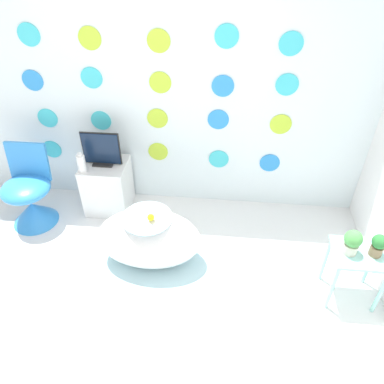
{
  "coord_description": "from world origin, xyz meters",
  "views": [
    {
      "loc": [
        0.64,
        -1.51,
        2.62
      ],
      "look_at": [
        0.41,
        0.81,
        0.78
      ],
      "focal_mm": 35.0,
      "sensor_mm": 36.0,
      "label": 1
    }
  ],
  "objects_px": {
    "tv": "(101,150)",
    "potted_plant_right": "(378,245)",
    "potted_plant_left": "(352,242)",
    "vase": "(81,163)",
    "chair": "(30,200)",
    "bathtub": "(149,238)"
  },
  "relations": [
    {
      "from": "vase",
      "to": "potted_plant_left",
      "type": "distance_m",
      "value": 2.46
    },
    {
      "from": "vase",
      "to": "potted_plant_left",
      "type": "bearing_deg",
      "value": -18.39
    },
    {
      "from": "tv",
      "to": "potted_plant_right",
      "type": "relative_size",
      "value": 1.97
    },
    {
      "from": "vase",
      "to": "tv",
      "type": "bearing_deg",
      "value": 39.49
    },
    {
      "from": "bathtub",
      "to": "potted_plant_left",
      "type": "bearing_deg",
      "value": -7.84
    },
    {
      "from": "potted_plant_left",
      "to": "potted_plant_right",
      "type": "bearing_deg",
      "value": -2.03
    },
    {
      "from": "tv",
      "to": "potted_plant_left",
      "type": "relative_size",
      "value": 1.81
    },
    {
      "from": "vase",
      "to": "potted_plant_right",
      "type": "height_order",
      "value": "vase"
    },
    {
      "from": "chair",
      "to": "potted_plant_left",
      "type": "height_order",
      "value": "chair"
    },
    {
      "from": "chair",
      "to": "vase",
      "type": "relative_size",
      "value": 4.09
    },
    {
      "from": "vase",
      "to": "potted_plant_right",
      "type": "bearing_deg",
      "value": -17.24
    },
    {
      "from": "vase",
      "to": "potted_plant_left",
      "type": "xyz_separation_m",
      "value": [
        2.33,
        -0.77,
        -0.02
      ]
    },
    {
      "from": "vase",
      "to": "potted_plant_right",
      "type": "distance_m",
      "value": 2.64
    },
    {
      "from": "tv",
      "to": "potted_plant_left",
      "type": "height_order",
      "value": "tv"
    },
    {
      "from": "tv",
      "to": "potted_plant_right",
      "type": "height_order",
      "value": "tv"
    },
    {
      "from": "tv",
      "to": "potted_plant_left",
      "type": "bearing_deg",
      "value": -22.81
    },
    {
      "from": "tv",
      "to": "vase",
      "type": "relative_size",
      "value": 1.88
    },
    {
      "from": "tv",
      "to": "potted_plant_left",
      "type": "distance_m",
      "value": 2.35
    },
    {
      "from": "tv",
      "to": "potted_plant_right",
      "type": "bearing_deg",
      "value": -21.3
    },
    {
      "from": "potted_plant_left",
      "to": "potted_plant_right",
      "type": "xyz_separation_m",
      "value": [
        0.19,
        -0.01,
        -0.01
      ]
    },
    {
      "from": "bathtub",
      "to": "potted_plant_left",
      "type": "xyz_separation_m",
      "value": [
        1.6,
        -0.22,
        0.35
      ]
    },
    {
      "from": "vase",
      "to": "potted_plant_left",
      "type": "height_order",
      "value": "vase"
    }
  ]
}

